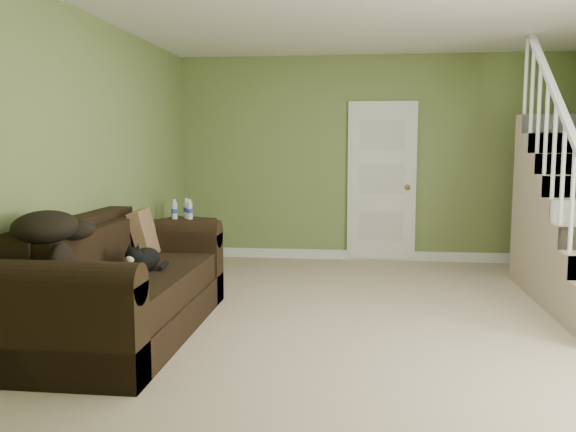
% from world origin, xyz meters
% --- Properties ---
extents(floor, '(5.00, 5.50, 0.01)m').
position_xyz_m(floor, '(0.00, 0.00, 0.00)').
color(floor, tan).
rests_on(floor, ground).
extents(ceiling, '(5.00, 5.50, 0.01)m').
position_xyz_m(ceiling, '(0.00, 0.00, 2.60)').
color(ceiling, white).
rests_on(ceiling, wall_back).
extents(wall_back, '(5.00, 0.04, 2.60)m').
position_xyz_m(wall_back, '(0.00, 2.75, 1.30)').
color(wall_back, olive).
rests_on(wall_back, floor).
extents(wall_front, '(5.00, 0.04, 2.60)m').
position_xyz_m(wall_front, '(0.00, -2.75, 1.30)').
color(wall_front, olive).
rests_on(wall_front, floor).
extents(wall_left, '(0.04, 5.50, 2.60)m').
position_xyz_m(wall_left, '(-2.50, 0.00, 1.30)').
color(wall_left, olive).
rests_on(wall_left, floor).
extents(baseboard_back, '(5.00, 0.04, 0.12)m').
position_xyz_m(baseboard_back, '(0.00, 2.72, 0.06)').
color(baseboard_back, white).
rests_on(baseboard_back, floor).
extents(baseboard_left, '(0.04, 5.50, 0.12)m').
position_xyz_m(baseboard_left, '(-2.47, 0.00, 0.06)').
color(baseboard_left, white).
rests_on(baseboard_left, floor).
extents(door, '(0.86, 0.12, 2.02)m').
position_xyz_m(door, '(0.10, 2.71, 1.01)').
color(door, white).
rests_on(door, floor).
extents(sofa, '(1.00, 2.32, 0.92)m').
position_xyz_m(sofa, '(-2.02, -0.61, 0.35)').
color(sofa, black).
rests_on(sofa, floor).
extents(side_table, '(0.68, 0.68, 0.88)m').
position_xyz_m(side_table, '(-2.13, 1.50, 0.33)').
color(side_table, black).
rests_on(side_table, floor).
extents(cat, '(0.24, 0.52, 0.25)m').
position_xyz_m(cat, '(-1.85, -0.57, 0.59)').
color(cat, black).
rests_on(cat, sofa).
extents(banana, '(0.18, 0.21, 0.06)m').
position_xyz_m(banana, '(-1.93, -0.96, 0.53)').
color(banana, yellow).
rests_on(banana, sofa).
extents(throw_pillow, '(0.25, 0.44, 0.44)m').
position_xyz_m(throw_pillow, '(-2.08, 0.09, 0.70)').
color(throw_pillow, '#523321').
rests_on(throw_pillow, sofa).
extents(throw_blanket, '(0.52, 0.61, 0.21)m').
position_xyz_m(throw_blanket, '(-2.23, -1.33, 0.95)').
color(throw_blanket, black).
rests_on(throw_blanket, sofa).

